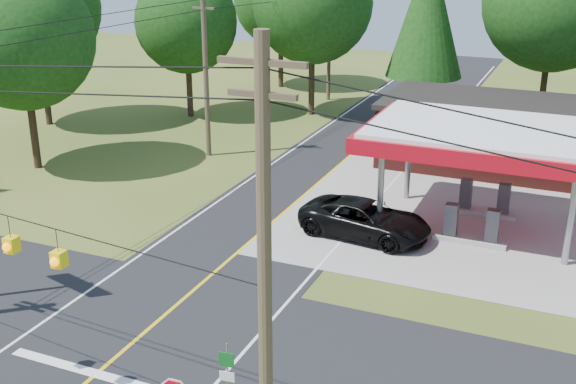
% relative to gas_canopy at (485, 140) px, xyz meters
% --- Properties ---
extents(ground, '(120.00, 120.00, 0.00)m').
position_rel_gas_canopy_xyz_m(ground, '(-9.00, -13.00, -4.27)').
color(ground, '#3E531D').
rests_on(ground, ground).
extents(main_highway, '(8.00, 120.00, 0.02)m').
position_rel_gas_canopy_xyz_m(main_highway, '(-9.00, -13.00, -4.26)').
color(main_highway, black).
rests_on(main_highway, ground).
extents(cross_road, '(70.00, 7.00, 0.02)m').
position_rel_gas_canopy_xyz_m(cross_road, '(-9.00, -13.00, -4.25)').
color(cross_road, black).
rests_on(cross_road, ground).
extents(lane_center_yellow, '(0.15, 110.00, 0.00)m').
position_rel_gas_canopy_xyz_m(lane_center_yellow, '(-9.00, -13.00, -4.24)').
color(lane_center_yellow, yellow).
rests_on(lane_center_yellow, main_highway).
extents(gas_canopy, '(10.60, 7.40, 4.88)m').
position_rel_gas_canopy_xyz_m(gas_canopy, '(0.00, 0.00, 0.00)').
color(gas_canopy, gray).
rests_on(gas_canopy, ground).
extents(convenience_store, '(16.40, 7.55, 3.80)m').
position_rel_gas_canopy_xyz_m(convenience_store, '(1.00, 9.98, -2.35)').
color(convenience_store, '#551D18').
rests_on(convenience_store, ground).
extents(utility_pole_near_right, '(1.80, 0.30, 11.50)m').
position_rel_gas_canopy_xyz_m(utility_pole_near_right, '(-1.50, -20.00, 1.69)').
color(utility_pole_near_right, '#473828').
rests_on(utility_pole_near_right, ground).
extents(utility_pole_far_left, '(1.80, 0.30, 10.00)m').
position_rel_gas_canopy_xyz_m(utility_pole_far_left, '(-17.00, 5.00, 0.93)').
color(utility_pole_far_left, '#473828').
rests_on(utility_pole_far_left, ground).
extents(utility_pole_north, '(0.30, 0.30, 9.50)m').
position_rel_gas_canopy_xyz_m(utility_pole_north, '(-15.50, 22.00, 0.48)').
color(utility_pole_north, '#473828').
rests_on(utility_pole_north, ground).
extents(treeline_backdrop, '(70.27, 51.59, 13.30)m').
position_rel_gas_canopy_xyz_m(treeline_backdrop, '(-8.18, 11.01, 3.22)').
color(treeline_backdrop, '#332316').
rests_on(treeline_backdrop, ground).
extents(suv_car, '(6.58, 6.58, 1.64)m').
position_rel_gas_canopy_xyz_m(suv_car, '(-4.50, -3.00, -3.44)').
color(suv_car, black).
rests_on(suv_car, ground).
extents(route_sign_post, '(0.46, 0.11, 2.23)m').
position_rel_gas_canopy_xyz_m(route_sign_post, '(-4.37, -16.52, -2.94)').
color(route_sign_post, gray).
rests_on(route_sign_post, ground).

